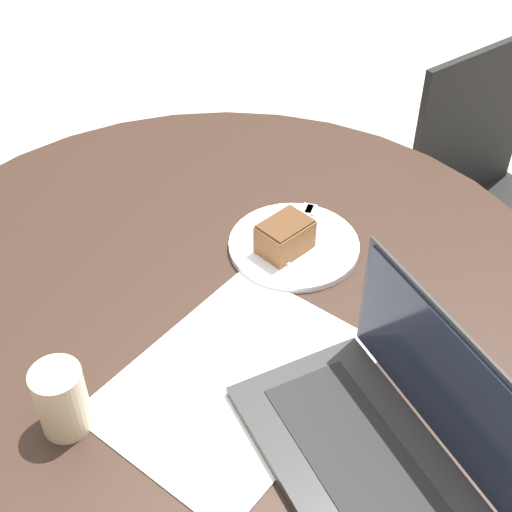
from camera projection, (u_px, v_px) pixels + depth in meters
name	position (u px, v px, depth m)	size (l,w,h in m)	color
dining_table	(218.00, 363.00, 1.25)	(1.19, 1.19, 0.76)	black
chair	(496.00, 223.00, 1.77)	(0.48, 0.48, 0.87)	black
paper_document	(237.00, 380.00, 1.03)	(0.41, 0.33, 0.00)	white
plate	(294.00, 246.00, 1.24)	(0.23, 0.23, 0.01)	silver
cake_slice	(287.00, 237.00, 1.20)	(0.09, 0.07, 0.06)	brown
fork	(302.00, 227.00, 1.27)	(0.16, 0.10, 0.00)	silver
coffee_glass	(62.00, 400.00, 0.94)	(0.07, 0.07, 0.11)	#C6AD89
laptop	(377.00, 436.00, 0.91)	(0.32, 0.40, 0.21)	#2D2D2D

